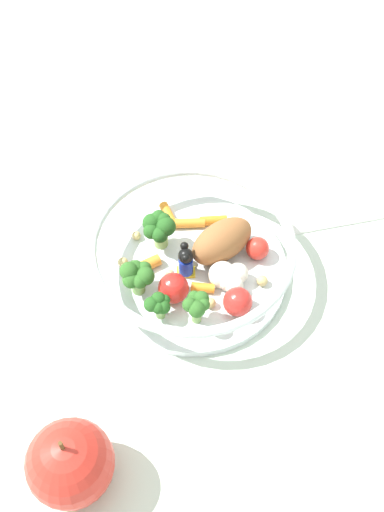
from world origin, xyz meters
The scene contains 4 objects.
ground_plane centered at (0.00, 0.00, 0.00)m, with size 2.40×2.40×0.00m, color silver.
food_container centered at (-0.01, -0.01, 0.03)m, with size 0.22×0.22×0.06m.
loose_apple centered at (-0.23, -0.10, 0.04)m, with size 0.08×0.08×0.09m.
folded_napkin centered at (0.20, -0.02, 0.00)m, with size 0.14×0.13×0.01m, color white.
Camera 1 is at (-0.27, -0.30, 0.57)m, focal length 44.15 mm.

